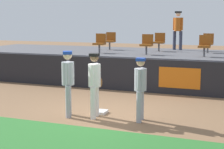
# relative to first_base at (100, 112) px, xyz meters

# --- Properties ---
(ground_plane) EXTENTS (60.00, 60.00, 0.00)m
(ground_plane) POSITION_rel_first_base_xyz_m (0.04, -0.12, -0.04)
(ground_plane) COLOR #846042
(grass_foreground_strip) EXTENTS (18.00, 2.80, 0.01)m
(grass_foreground_strip) POSITION_rel_first_base_xyz_m (0.04, -2.76, -0.04)
(grass_foreground_strip) COLOR #2D722D
(grass_foreground_strip) RESTS_ON ground_plane
(first_base) EXTENTS (0.40, 0.40, 0.08)m
(first_base) POSITION_rel_first_base_xyz_m (0.00, 0.00, 0.00)
(first_base) COLOR white
(first_base) RESTS_ON ground_plane
(player_fielder_home) EXTENTS (0.38, 0.58, 1.80)m
(player_fielder_home) POSITION_rel_first_base_xyz_m (0.05, -0.46, 1.00)
(player_fielder_home) COLOR white
(player_fielder_home) RESTS_ON ground_plane
(player_runner_visitor) EXTENTS (0.47, 0.47, 1.84)m
(player_runner_visitor) POSITION_rel_first_base_xyz_m (-0.70, -0.60, 1.03)
(player_runner_visitor) COLOR #9EA3AD
(player_runner_visitor) RESTS_ON ground_plane
(player_coach_visitor) EXTENTS (0.35, 0.48, 1.71)m
(player_coach_visitor) POSITION_rel_first_base_xyz_m (1.33, -0.35, 0.95)
(player_coach_visitor) COLOR #9EA3AD
(player_coach_visitor) RESTS_ON ground_plane
(field_wall) EXTENTS (18.00, 0.26, 1.26)m
(field_wall) POSITION_rel_first_base_xyz_m (0.05, 3.47, 0.59)
(field_wall) COLOR black
(field_wall) RESTS_ON ground_plane
(bleacher_platform) EXTENTS (18.00, 4.80, 1.28)m
(bleacher_platform) POSITION_rel_first_base_xyz_m (0.04, 6.04, 0.60)
(bleacher_platform) COLOR #59595E
(bleacher_platform) RESTS_ON ground_plane
(seat_back_left) EXTENTS (0.48, 0.44, 0.84)m
(seat_back_left) POSITION_rel_first_base_xyz_m (-2.29, 6.71, 1.71)
(seat_back_left) COLOR #4C4C51
(seat_back_left) RESTS_ON bleacher_platform
(seat_back_right) EXTENTS (0.45, 0.44, 0.84)m
(seat_back_right) POSITION_rel_first_base_xyz_m (2.32, 6.71, 1.71)
(seat_back_right) COLOR #4C4C51
(seat_back_right) RESTS_ON bleacher_platform
(seat_front_left) EXTENTS (0.46, 0.44, 0.84)m
(seat_front_left) POSITION_rel_first_base_xyz_m (-2.07, 4.91, 1.71)
(seat_front_left) COLOR #4C4C51
(seat_front_left) RESTS_ON bleacher_platform
(seat_front_center) EXTENTS (0.47, 0.44, 0.84)m
(seat_front_center) POSITION_rel_first_base_xyz_m (0.04, 4.91, 1.71)
(seat_front_center) COLOR #4C4C51
(seat_front_center) RESTS_ON bleacher_platform
(seat_front_right) EXTENTS (0.45, 0.44, 0.84)m
(seat_front_right) POSITION_rel_first_base_xyz_m (2.37, 4.91, 1.71)
(seat_front_right) COLOR #4C4C51
(seat_front_right) RESTS_ON bleacher_platform
(seat_back_center) EXTENTS (0.47, 0.44, 0.84)m
(seat_back_center) POSITION_rel_first_base_xyz_m (0.14, 6.71, 1.71)
(seat_back_center) COLOR #4C4C51
(seat_back_center) RESTS_ON bleacher_platform
(spectator_hooded) EXTENTS (0.50, 0.43, 1.84)m
(spectator_hooded) POSITION_rel_first_base_xyz_m (0.79, 7.72, 2.30)
(spectator_hooded) COLOR #33384C
(spectator_hooded) RESTS_ON bleacher_platform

